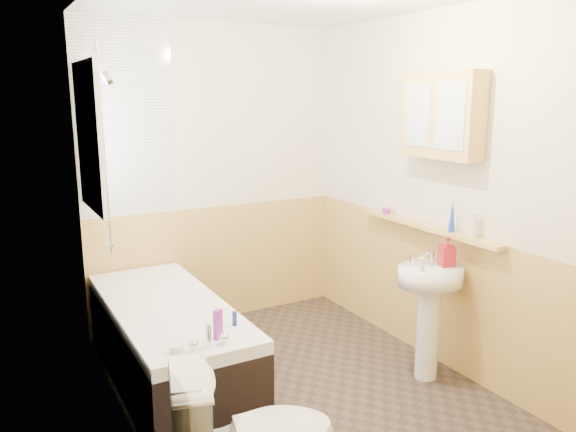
# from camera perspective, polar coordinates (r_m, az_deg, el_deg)

# --- Properties ---
(floor) EXTENTS (2.80, 2.80, 0.00)m
(floor) POSITION_cam_1_polar(r_m,az_deg,el_deg) (3.95, 1.11, -16.97)
(floor) COLOR #2D2420
(floor) RESTS_ON ground
(wall_back) EXTENTS (2.20, 0.02, 2.50)m
(wall_back) POSITION_cam_1_polar(r_m,az_deg,el_deg) (4.77, -7.42, 3.96)
(wall_back) COLOR beige
(wall_back) RESTS_ON ground
(wall_front) EXTENTS (2.20, 0.02, 2.50)m
(wall_front) POSITION_cam_1_polar(r_m,az_deg,el_deg) (2.44, 18.23, -4.44)
(wall_front) COLOR beige
(wall_front) RESTS_ON ground
(wall_left) EXTENTS (0.02, 2.80, 2.50)m
(wall_left) POSITION_cam_1_polar(r_m,az_deg,el_deg) (3.11, -16.72, -0.80)
(wall_left) COLOR beige
(wall_left) RESTS_ON ground
(wall_right) EXTENTS (0.02, 2.80, 2.50)m
(wall_right) POSITION_cam_1_polar(r_m,az_deg,el_deg) (4.18, 14.47, 2.53)
(wall_right) COLOR beige
(wall_right) RESTS_ON ground
(wainscot_right) EXTENTS (0.01, 2.80, 1.00)m
(wainscot_right) POSITION_cam_1_polar(r_m,az_deg,el_deg) (4.35, 13.73, -7.29)
(wainscot_right) COLOR #DBB15A
(wainscot_right) RESTS_ON wall_right
(wainscot_front) EXTENTS (2.20, 0.01, 1.00)m
(wainscot_front) POSITION_cam_1_polar(r_m,az_deg,el_deg) (2.75, 16.79, -19.48)
(wainscot_front) COLOR #DBB15A
(wainscot_front) RESTS_ON wall_front
(wainscot_back) EXTENTS (2.20, 0.01, 1.00)m
(wainscot_back) POSITION_cam_1_polar(r_m,az_deg,el_deg) (4.91, -7.08, -4.77)
(wainscot_back) COLOR #DBB15A
(wainscot_back) RESTS_ON wall_back
(tile_cladding_left) EXTENTS (0.01, 2.80, 2.50)m
(tile_cladding_left) POSITION_cam_1_polar(r_m,az_deg,el_deg) (3.12, -16.33, -0.76)
(tile_cladding_left) COLOR white
(tile_cladding_left) RESTS_ON wall_left
(tile_return_back) EXTENTS (0.75, 0.01, 1.50)m
(tile_return_back) POSITION_cam_1_polar(r_m,az_deg,el_deg) (4.48, -16.23, 9.50)
(tile_return_back) COLOR white
(tile_return_back) RESTS_ON wall_back
(window) EXTENTS (0.03, 0.79, 0.99)m
(window) POSITION_cam_1_polar(r_m,az_deg,el_deg) (3.99, -19.45, 7.58)
(window) COLOR white
(window) RESTS_ON wall_left
(bathtub) EXTENTS (0.70, 1.74, 0.71)m
(bathtub) POSITION_cam_1_polar(r_m,az_deg,el_deg) (3.97, -12.02, -12.33)
(bathtub) COLOR black
(bathtub) RESTS_ON floor
(shower_riser) EXTENTS (0.11, 0.09, 1.31)m
(shower_riser) POSITION_cam_1_polar(r_m,az_deg,el_deg) (3.66, -18.17, 7.91)
(shower_riser) COLOR silver
(shower_riser) RESTS_ON wall_left
(sink) EXTENTS (0.47, 0.38, 0.91)m
(sink) POSITION_cam_1_polar(r_m,az_deg,el_deg) (3.95, 14.17, -8.18)
(sink) COLOR white
(sink) RESTS_ON floor
(pine_shelf) EXTENTS (0.10, 1.34, 0.03)m
(pine_shelf) POSITION_cam_1_polar(r_m,az_deg,el_deg) (4.15, 13.90, -1.09)
(pine_shelf) COLOR #DBB15A
(pine_shelf) RESTS_ON wall_right
(medicine_cabinet) EXTENTS (0.16, 0.64, 0.58)m
(medicine_cabinet) POSITION_cam_1_polar(r_m,az_deg,el_deg) (3.95, 15.36, 9.85)
(medicine_cabinet) COLOR #DBB15A
(medicine_cabinet) RESTS_ON wall_right
(foam_can) EXTENTS (0.05, 0.05, 0.17)m
(foam_can) POSITION_cam_1_polar(r_m,az_deg,el_deg) (3.84, 18.28, -0.90)
(foam_can) COLOR silver
(foam_can) RESTS_ON pine_shelf
(green_bottle) EXTENTS (0.05, 0.05, 0.23)m
(green_bottle) POSITION_cam_1_polar(r_m,az_deg,el_deg) (3.96, 16.34, 0.07)
(green_bottle) COLOR #19339E
(green_bottle) RESTS_ON pine_shelf
(black_jar) EXTENTS (0.07, 0.07, 0.04)m
(black_jar) POSITION_cam_1_polar(r_m,az_deg,el_deg) (4.48, 9.94, 0.52)
(black_jar) COLOR purple
(black_jar) RESTS_ON pine_shelf
(soap_bottle) EXTENTS (0.16, 0.22, 0.09)m
(soap_bottle) POSITION_cam_1_polar(r_m,az_deg,el_deg) (3.90, 15.82, -4.24)
(soap_bottle) COLOR maroon
(soap_bottle) RESTS_ON sink
(clear_bottle) EXTENTS (0.04, 0.04, 0.09)m
(clear_bottle) POSITION_cam_1_polar(r_m,az_deg,el_deg) (3.74, 13.46, -4.87)
(clear_bottle) COLOR silver
(clear_bottle) RESTS_ON sink
(blue_gel) EXTENTS (0.06, 0.05, 0.18)m
(blue_gel) POSITION_cam_1_polar(r_m,az_deg,el_deg) (3.25, -7.12, -10.87)
(blue_gel) COLOR purple
(blue_gel) RESTS_ON bathtub
(cream_jar) EXTENTS (0.10, 0.10, 0.05)m
(cream_jar) POSITION_cam_1_polar(r_m,az_deg,el_deg) (3.15, -11.26, -13.09)
(cream_jar) COLOR silver
(cream_jar) RESTS_ON bathtub
(orange_bottle) EXTENTS (0.03, 0.03, 0.09)m
(orange_bottle) POSITION_cam_1_polar(r_m,az_deg,el_deg) (3.44, -5.45, -10.32)
(orange_bottle) COLOR navy
(orange_bottle) RESTS_ON bathtub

